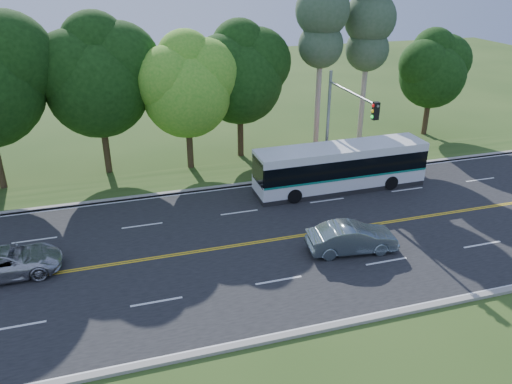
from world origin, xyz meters
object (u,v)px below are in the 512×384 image
object	(u,v)px
transit_bus	(340,168)
sedan	(352,238)
suv	(7,262)
traffic_signal	(342,115)

from	to	relation	value
transit_bus	sedan	distance (m)	7.53
transit_bus	suv	xyz separation A→B (m)	(-18.69, -4.40, -0.74)
traffic_signal	sedan	world-z (taller)	traffic_signal
traffic_signal	transit_bus	world-z (taller)	traffic_signal
traffic_signal	sedan	xyz separation A→B (m)	(-2.71, -7.52, -3.92)
transit_bus	suv	bearing A→B (deg)	-167.51
suv	traffic_signal	bearing A→B (deg)	-77.08
transit_bus	sedan	size ratio (longest dim) A/B	2.46
traffic_signal	transit_bus	xyz separation A→B (m)	(-0.08, -0.50, -3.24)
transit_bus	suv	world-z (taller)	transit_bus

